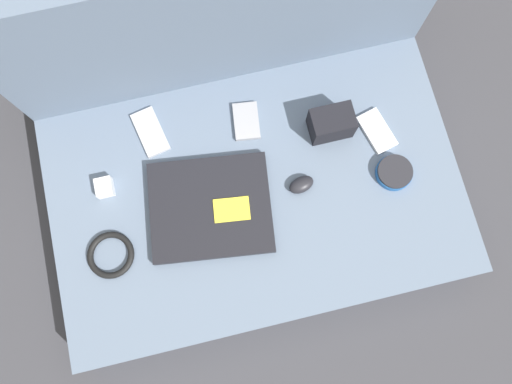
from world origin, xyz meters
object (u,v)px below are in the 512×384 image
Objects in this scene: phone_silver at (246,121)px; phone_black at (150,132)px; phone_small at (377,131)px; computer_mouse at (301,185)px; speaker_puck at (394,172)px; camera_pouch at (331,123)px; laptop at (211,208)px; charger_brick at (104,187)px.

phone_black is (-0.25, 0.03, -0.00)m from phone_silver.
phone_black is 0.60m from phone_small.
speaker_puck is (0.24, -0.02, -0.00)m from computer_mouse.
phone_small is (0.33, -0.11, -0.00)m from phone_silver.
speaker_puck is 0.85× the size of camera_pouch.
phone_small is at bearing -10.69° from phone_silver.
computer_mouse reaches higher than phone_silver.
phone_silver is 0.22m from camera_pouch.
phone_silver is at bearing 146.27° from speaker_puck.
speaker_puck is at bearing -35.17° from phone_black.
phone_small is at bearing 9.03° from computer_mouse.
laptop is at bearing -158.48° from camera_pouch.
phone_black is at bearing 122.66° from laptop.
laptop is 0.48m from phone_small.
phone_black and phone_small have the same top height.
camera_pouch is (0.21, -0.07, 0.03)m from phone_silver.
charger_brick reaches higher than phone_silver.
camera_pouch is (0.35, 0.14, 0.03)m from laptop.
laptop reaches higher than phone_silver.
computer_mouse is 0.80× the size of speaker_puck.
camera_pouch is at bearing 36.47° from computer_mouse.
laptop is 0.28m from charger_brick.
phone_small is at bearing 19.45° from laptop.
computer_mouse is 0.25m from phone_small.
speaker_puck is at bearing 5.04° from laptop.
laptop is 3.06× the size of camera_pouch.
camera_pouch is at bearing 129.55° from speaker_puck.
charger_brick is (-0.39, -0.09, 0.01)m from phone_silver.
camera_pouch is at bearing -11.16° from phone_silver.
phone_silver is 0.99× the size of camera_pouch.
laptop is at bearing -76.44° from phone_black.
computer_mouse is at bearing 8.47° from laptop.
phone_black is (-0.59, 0.26, -0.01)m from speaker_puck.
laptop is at bearing -24.26° from charger_brick.
charger_brick reaches higher than phone_small.
phone_black is (-0.11, 0.24, -0.01)m from laptop.
computer_mouse is 0.59× the size of phone_small.
phone_silver is 0.78× the size of phone_black.
charger_brick is (-0.60, -0.02, -0.03)m from camera_pouch.
computer_mouse is 0.68× the size of camera_pouch.
phone_silver is at bearing 161.69° from camera_pouch.
camera_pouch is (0.11, 0.13, 0.03)m from computer_mouse.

